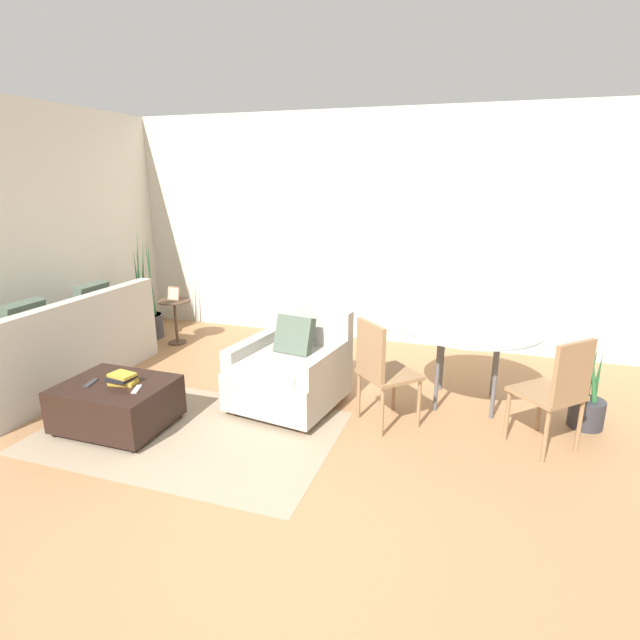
# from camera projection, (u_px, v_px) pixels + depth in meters

# --- Properties ---
(ground_plane) EXTENTS (20.00, 20.00, 0.00)m
(ground_plane) POSITION_uv_depth(u_px,v_px,m) (262.00, 508.00, 3.13)
(ground_plane) COLOR #A3754C
(wall_back) EXTENTS (12.00, 0.06, 2.75)m
(wall_back) POSITION_uv_depth(u_px,v_px,m) (384.00, 230.00, 5.97)
(wall_back) COLOR beige
(wall_back) RESTS_ON ground_plane
(wall_left) EXTENTS (0.06, 12.00, 2.75)m
(wall_left) POSITION_uv_depth(u_px,v_px,m) (27.00, 240.00, 5.11)
(wall_left) COLOR beige
(wall_left) RESTS_ON ground_plane
(area_rug) EXTENTS (2.36, 1.51, 0.01)m
(area_rug) POSITION_uv_depth(u_px,v_px,m) (189.00, 432.00, 4.06)
(area_rug) COLOR gray
(area_rug) RESTS_ON ground_plane
(couch) EXTENTS (0.86, 2.08, 0.94)m
(couch) POSITION_uv_depth(u_px,v_px,m) (58.00, 353.00, 4.94)
(couch) COLOR #B2ADA3
(couch) RESTS_ON ground_plane
(armchair) EXTENTS (0.97, 1.02, 0.83)m
(armchair) POSITION_uv_depth(u_px,v_px,m) (291.00, 370.00, 4.46)
(armchair) COLOR #B2ADA3
(armchair) RESTS_ON ground_plane
(ottoman) EXTENTS (0.85, 0.69, 0.39)m
(ottoman) POSITION_uv_depth(u_px,v_px,m) (117.00, 403.00, 4.09)
(ottoman) COLOR black
(ottoman) RESTS_ON ground_plane
(book_stack) EXTENTS (0.23, 0.17, 0.09)m
(book_stack) POSITION_uv_depth(u_px,v_px,m) (122.00, 378.00, 4.02)
(book_stack) COLOR gold
(book_stack) RESTS_ON ottoman
(tv_remote_primary) EXTENTS (0.08, 0.17, 0.01)m
(tv_remote_primary) POSITION_uv_depth(u_px,v_px,m) (91.00, 383.00, 4.04)
(tv_remote_primary) COLOR #333338
(tv_remote_primary) RESTS_ON ottoman
(tv_remote_secondary) EXTENTS (0.09, 0.16, 0.01)m
(tv_remote_secondary) POSITION_uv_depth(u_px,v_px,m) (137.00, 389.00, 3.92)
(tv_remote_secondary) COLOR #B7B7BC
(tv_remote_secondary) RESTS_ON ottoman
(potted_plant) EXTENTS (0.39, 0.39, 1.38)m
(potted_plant) POSITION_uv_depth(u_px,v_px,m) (147.00, 317.00, 6.37)
(potted_plant) COLOR #333338
(potted_plant) RESTS_ON ground_plane
(side_table) EXTENTS (0.40, 0.40, 0.55)m
(side_table) POSITION_uv_depth(u_px,v_px,m) (175.00, 313.00, 6.11)
(side_table) COLOR #4C3828
(side_table) RESTS_ON ground_plane
(picture_frame) EXTENTS (0.16, 0.07, 0.17)m
(picture_frame) POSITION_uv_depth(u_px,v_px,m) (174.00, 294.00, 6.04)
(picture_frame) COLOR #8C6647
(picture_frame) RESTS_ON side_table
(dining_table) EXTENTS (1.22, 1.22, 0.73)m
(dining_table) POSITION_uv_depth(u_px,v_px,m) (470.00, 334.00, 4.40)
(dining_table) COLOR #99A8AD
(dining_table) RESTS_ON ground_plane
(dining_chair_near_left) EXTENTS (0.59, 0.59, 0.90)m
(dining_chair_near_left) POSITION_uv_depth(u_px,v_px,m) (381.00, 367.00, 4.04)
(dining_chair_near_left) COLOR #93704C
(dining_chair_near_left) RESTS_ON ground_plane
(dining_chair_near_right) EXTENTS (0.59, 0.59, 0.90)m
(dining_chair_near_right) POSITION_uv_depth(u_px,v_px,m) (558.00, 388.00, 3.64)
(dining_chair_near_right) COLOR #93704C
(dining_chair_near_right) RESTS_ON ground_plane
(potted_plant_small) EXTENTS (0.28, 0.28, 0.78)m
(potted_plant_small) POSITION_uv_depth(u_px,v_px,m) (587.00, 406.00, 4.10)
(potted_plant_small) COLOR #333338
(potted_plant_small) RESTS_ON ground_plane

